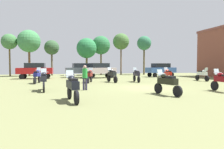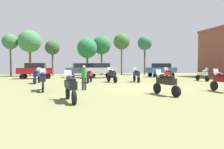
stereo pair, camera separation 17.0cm
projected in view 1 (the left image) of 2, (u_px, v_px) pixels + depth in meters
ground_plane at (145, 88)px, 15.33m from camera, size 44.00×52.00×0.02m
motorcycle_1 at (112, 75)px, 20.15m from camera, size 0.75×2.14×1.51m
motorcycle_2 at (167, 83)px, 11.42m from camera, size 0.76×2.17×1.45m
motorcycle_3 at (136, 75)px, 20.45m from camera, size 0.62×2.17×1.49m
motorcycle_4 at (72, 86)px, 9.38m from camera, size 0.69×2.24×1.46m
motorcycle_5 at (202, 74)px, 21.87m from camera, size 0.62×2.24×1.46m
motorcycle_6 at (168, 74)px, 21.49m from camera, size 0.66×2.23×1.49m
motorcycle_8 at (37, 76)px, 18.86m from camera, size 0.64×2.18×1.50m
motorcycle_9 at (223, 81)px, 12.81m from camera, size 0.62×2.26×1.47m
motorcycle_10 at (90, 75)px, 19.66m from camera, size 0.85×2.17×1.47m
motorcycle_13 at (44, 80)px, 13.28m from camera, size 0.62×2.24×1.49m
car_1 at (35, 70)px, 25.45m from camera, size 4.34×1.89×2.00m
car_2 at (161, 69)px, 29.77m from camera, size 4.50×2.34×2.00m
car_3 at (81, 69)px, 28.42m from camera, size 4.49×2.32×2.00m
car_4 at (99, 69)px, 26.99m from camera, size 4.57×2.60×2.00m
person_1 at (85, 76)px, 13.65m from camera, size 0.36×0.36×1.71m
tree_1 at (9, 42)px, 31.08m from camera, size 2.39×2.39×6.60m
tree_2 at (144, 44)px, 36.46m from camera, size 2.58×2.58×7.05m
tree_3 at (121, 42)px, 36.91m from camera, size 2.99×2.99×7.60m
tree_4 at (52, 48)px, 33.65m from camera, size 2.45×2.45×5.95m
tree_5 at (87, 48)px, 33.66m from camera, size 3.37×3.37×6.29m
tree_6 at (29, 41)px, 31.45m from camera, size 3.51×3.51×7.26m
tree_7 at (101, 45)px, 35.60m from camera, size 3.27×3.27×6.93m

